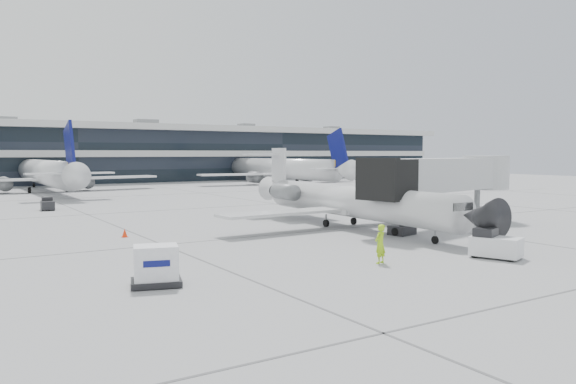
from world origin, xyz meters
TOP-DOWN VIEW (x-y plane):
  - ground at (0.00, 0.00)m, footprint 220.00×220.00m
  - terminal at (0.00, 82.00)m, footprint 170.00×22.00m
  - bg_jet_center at (-8.00, 55.00)m, footprint 32.00×40.00m
  - bg_jet_right at (32.00, 55.00)m, footprint 32.00×40.00m
  - regional_jet at (4.73, 0.43)m, footprint 21.13×26.32m
  - jet_bridge at (11.44, -3.38)m, footprint 16.81×6.47m
  - ramp_worker at (-2.60, -11.49)m, footprint 0.85×0.69m
  - baggage_tug at (3.60, -13.64)m, footprint 2.29×2.88m
  - cargo_uld at (-13.92, -10.12)m, footprint 2.43×2.06m
  - traffic_cone at (-11.08, 4.43)m, footprint 0.41×0.41m
  - far_tug at (-12.38, 26.33)m, footprint 1.31×2.06m

SIDE VIEW (x-z plane):
  - ground at x=0.00m, z-range 0.00..0.00m
  - bg_jet_center at x=-8.00m, z-range -4.80..4.80m
  - bg_jet_right at x=32.00m, z-range -4.80..4.80m
  - traffic_cone at x=-11.08m, z-range -0.02..0.57m
  - far_tug at x=-12.38m, z-range -0.06..1.20m
  - baggage_tug at x=3.60m, z-range -0.08..1.52m
  - cargo_uld at x=-13.92m, z-range 0.00..1.71m
  - ramp_worker at x=-2.60m, z-range 0.00..2.02m
  - regional_jet at x=4.73m, z-range -0.96..5.12m
  - jet_bridge at x=11.44m, z-range 1.24..6.66m
  - terminal at x=0.00m, z-range 0.00..10.00m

